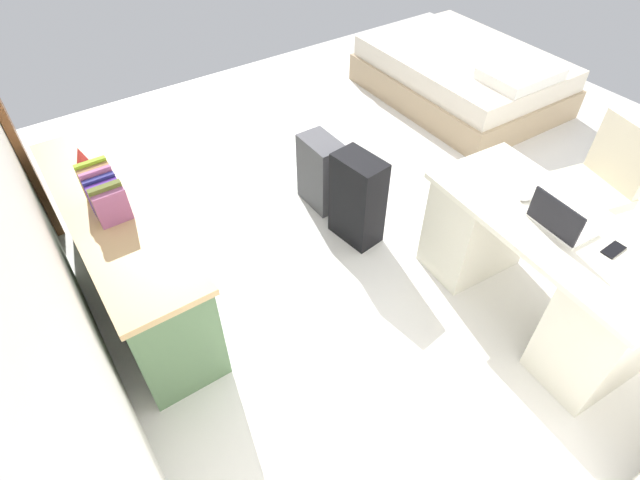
{
  "coord_description": "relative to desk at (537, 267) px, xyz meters",
  "views": [
    {
      "loc": [
        -2.08,
        2.34,
        2.56
      ],
      "look_at": [
        -0.41,
        1.2,
        0.6
      ],
      "focal_mm": 27.99,
      "sensor_mm": 36.0,
      "label": 1
    }
  ],
  "objects": [
    {
      "name": "suitcase_spare_grey",
      "position": [
        1.61,
        0.44,
        -0.11
      ],
      "size": [
        0.36,
        0.22,
        0.56
      ],
      "primitive_type": "cube",
      "rotation": [
        0.0,
        0.0,
        0.0
      ],
      "color": "#4C4C51",
      "rests_on": "ground_plane"
    },
    {
      "name": "cell_phone_near_laptop",
      "position": [
        -0.3,
        -0.06,
        0.36
      ],
      "size": [
        0.07,
        0.14,
        0.01
      ],
      "primitive_type": "cube",
      "rotation": [
        0.0,
        0.0,
        0.03
      ],
      "color": "black",
      "rests_on": "desk"
    },
    {
      "name": "ground_plane",
      "position": [
        1.15,
        -0.15,
        -0.39
      ],
      "size": [
        5.98,
        5.98,
        0.0
      ],
      "primitive_type": "plane",
      "color": "silver"
    },
    {
      "name": "book_row",
      "position": [
        1.49,
        1.96,
        0.46
      ],
      "size": [
        0.32,
        0.17,
        0.24
      ],
      "color": "#904C74",
      "rests_on": "credenza"
    },
    {
      "name": "office_chair",
      "position": [
        0.22,
        -0.81,
        0.03
      ],
      "size": [
        0.56,
        0.56,
        0.94
      ],
      "color": "black",
      "rests_on": "ground_plane"
    },
    {
      "name": "bed",
      "position": [
        2.19,
        -1.69,
        -0.15
      ],
      "size": [
        1.93,
        1.44,
        0.58
      ],
      "color": "tan",
      "rests_on": "ground_plane"
    },
    {
      "name": "wall_back",
      "position": [
        1.15,
        2.34,
        0.94
      ],
      "size": [
        4.45,
        0.1,
        2.66
      ],
      "primitive_type": "cube",
      "color": "silver",
      "rests_on": "ground_plane"
    },
    {
      "name": "credenza",
      "position": [
        1.51,
        1.96,
        -0.02
      ],
      "size": [
        1.8,
        0.48,
        0.74
      ],
      "color": "#4C6B47",
      "rests_on": "ground_plane"
    },
    {
      "name": "laptop",
      "position": [
        -0.03,
        0.04,
        0.4
      ],
      "size": [
        0.33,
        0.24,
        0.21
      ],
      "color": "silver",
      "rests_on": "desk"
    },
    {
      "name": "suitcase_black",
      "position": [
        1.15,
        0.45,
        -0.05
      ],
      "size": [
        0.38,
        0.26,
        0.68
      ],
      "primitive_type": "cube",
      "rotation": [
        0.0,
        0.0,
        0.12
      ],
      "color": "black",
      "rests_on": "ground_plane"
    },
    {
      "name": "figurine_small",
      "position": [
        2.02,
        1.96,
        0.41
      ],
      "size": [
        0.08,
        0.08,
        0.11
      ],
      "primitive_type": "cone",
      "color": "red",
      "rests_on": "credenza"
    },
    {
      "name": "computer_mouse",
      "position": [
        0.23,
        -0.03,
        0.37
      ],
      "size": [
        0.07,
        0.1,
        0.03
      ],
      "primitive_type": "ellipsoid",
      "rotation": [
        0.0,
        0.0,
        -0.08
      ],
      "color": "white",
      "rests_on": "desk"
    },
    {
      "name": "desk",
      "position": [
        0.0,
        0.0,
        0.0
      ],
      "size": [
        1.49,
        0.77,
        0.75
      ],
      "color": "silver",
      "rests_on": "ground_plane"
    }
  ]
}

